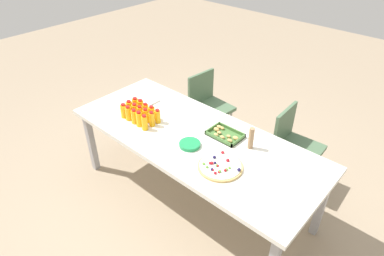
{
  "coord_description": "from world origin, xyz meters",
  "views": [
    {
      "loc": [
        1.56,
        -1.74,
        2.43
      ],
      "look_at": [
        -0.07,
        0.06,
        0.76
      ],
      "focal_mm": 31.19,
      "sensor_mm": 36.0,
      "label": 1
    }
  ],
  "objects_px": {
    "juice_bottle_5": "(129,108)",
    "snack_tray": "(225,135)",
    "juice_bottle_1": "(128,113)",
    "juice_bottle_3": "(139,119)",
    "juice_bottle_0": "(124,111)",
    "juice_bottle_11": "(141,107)",
    "juice_bottle_8": "(146,116)",
    "juice_bottle_2": "(134,117)",
    "party_table": "(193,141)",
    "juice_bottle_6": "(135,110)",
    "juice_bottle_12": "(146,110)",
    "napkin_stack": "(150,101)",
    "juice_bottle_4": "(145,123)",
    "fruit_pizza": "(220,166)",
    "cardboard_tube": "(251,138)",
    "plate_stack": "(190,144)",
    "juice_bottle_13": "(152,113)",
    "juice_bottle_9": "(152,119)",
    "juice_bottle_7": "(140,113)",
    "chair_far_left": "(208,102)",
    "juice_bottle_10": "(135,105)",
    "chair_far_right": "(293,142)"
  },
  "relations": [
    {
      "from": "juice_bottle_10",
      "to": "juice_bottle_11",
      "type": "relative_size",
      "value": 0.93
    },
    {
      "from": "juice_bottle_9",
      "to": "juice_bottle_12",
      "type": "distance_m",
      "value": 0.17
    },
    {
      "from": "juice_bottle_2",
      "to": "juice_bottle_6",
      "type": "height_order",
      "value": "juice_bottle_2"
    },
    {
      "from": "plate_stack",
      "to": "juice_bottle_13",
      "type": "bearing_deg",
      "value": 172.53
    },
    {
      "from": "plate_stack",
      "to": "juice_bottle_4",
      "type": "bearing_deg",
      "value": -169.12
    },
    {
      "from": "plate_stack",
      "to": "cardboard_tube",
      "type": "distance_m",
      "value": 0.5
    },
    {
      "from": "party_table",
      "to": "juice_bottle_11",
      "type": "height_order",
      "value": "juice_bottle_11"
    },
    {
      "from": "juice_bottle_5",
      "to": "juice_bottle_7",
      "type": "relative_size",
      "value": 1.0
    },
    {
      "from": "cardboard_tube",
      "to": "juice_bottle_1",
      "type": "bearing_deg",
      "value": -159.82
    },
    {
      "from": "juice_bottle_5",
      "to": "snack_tray",
      "type": "height_order",
      "value": "juice_bottle_5"
    },
    {
      "from": "chair_far_right",
      "to": "juice_bottle_9",
      "type": "xyz_separation_m",
      "value": [
        -0.94,
        -0.95,
        0.31
      ]
    },
    {
      "from": "juice_bottle_12",
      "to": "juice_bottle_13",
      "type": "xyz_separation_m",
      "value": [
        0.08,
        0.01,
        -0.0
      ]
    },
    {
      "from": "juice_bottle_5",
      "to": "plate_stack",
      "type": "xyz_separation_m",
      "value": [
        0.76,
        0.01,
        -0.05
      ]
    },
    {
      "from": "juice_bottle_9",
      "to": "juice_bottle_12",
      "type": "bearing_deg",
      "value": 156.71
    },
    {
      "from": "juice_bottle_2",
      "to": "juice_bottle_8",
      "type": "bearing_deg",
      "value": 49.46
    },
    {
      "from": "juice_bottle_13",
      "to": "cardboard_tube",
      "type": "relative_size",
      "value": 0.7
    },
    {
      "from": "juice_bottle_1",
      "to": "juice_bottle_3",
      "type": "bearing_deg",
      "value": 0.06
    },
    {
      "from": "juice_bottle_6",
      "to": "napkin_stack",
      "type": "distance_m",
      "value": 0.3
    },
    {
      "from": "juice_bottle_5",
      "to": "cardboard_tube",
      "type": "distance_m",
      "value": 1.19
    },
    {
      "from": "juice_bottle_1",
      "to": "snack_tray",
      "type": "height_order",
      "value": "juice_bottle_1"
    },
    {
      "from": "chair_far_left",
      "to": "juice_bottle_4",
      "type": "height_order",
      "value": "juice_bottle_4"
    },
    {
      "from": "juice_bottle_3",
      "to": "juice_bottle_9",
      "type": "relative_size",
      "value": 1.02
    },
    {
      "from": "snack_tray",
      "to": "juice_bottle_10",
      "type": "bearing_deg",
      "value": -165.03
    },
    {
      "from": "juice_bottle_3",
      "to": "juice_bottle_11",
      "type": "height_order",
      "value": "juice_bottle_11"
    },
    {
      "from": "juice_bottle_3",
      "to": "plate_stack",
      "type": "bearing_deg",
      "value": 8.57
    },
    {
      "from": "juice_bottle_2",
      "to": "juice_bottle_0",
      "type": "bearing_deg",
      "value": -179.42
    },
    {
      "from": "juice_bottle_4",
      "to": "juice_bottle_12",
      "type": "height_order",
      "value": "juice_bottle_4"
    },
    {
      "from": "fruit_pizza",
      "to": "cardboard_tube",
      "type": "distance_m",
      "value": 0.37
    },
    {
      "from": "chair_far_left",
      "to": "napkin_stack",
      "type": "xyz_separation_m",
      "value": [
        -0.19,
        -0.7,
        0.25
      ]
    },
    {
      "from": "snack_tray",
      "to": "chair_far_left",
      "type": "bearing_deg",
      "value": 137.81
    },
    {
      "from": "juice_bottle_6",
      "to": "party_table",
      "type": "bearing_deg",
      "value": 12.29
    },
    {
      "from": "juice_bottle_8",
      "to": "juice_bottle_3",
      "type": "bearing_deg",
      "value": -88.85
    },
    {
      "from": "juice_bottle_8",
      "to": "juice_bottle_11",
      "type": "bearing_deg",
      "value": 155.17
    },
    {
      "from": "juice_bottle_11",
      "to": "juice_bottle_12",
      "type": "bearing_deg",
      "value": -1.82
    },
    {
      "from": "snack_tray",
      "to": "cardboard_tube",
      "type": "height_order",
      "value": "cardboard_tube"
    },
    {
      "from": "juice_bottle_1",
      "to": "juice_bottle_13",
      "type": "height_order",
      "value": "juice_bottle_1"
    },
    {
      "from": "juice_bottle_2",
      "to": "juice_bottle_10",
      "type": "distance_m",
      "value": 0.22
    },
    {
      "from": "party_table",
      "to": "juice_bottle_1",
      "type": "height_order",
      "value": "juice_bottle_1"
    },
    {
      "from": "chair_far_right",
      "to": "juice_bottle_13",
      "type": "xyz_separation_m",
      "value": [
        -1.03,
        -0.87,
        0.31
      ]
    },
    {
      "from": "juice_bottle_12",
      "to": "party_table",
      "type": "bearing_deg",
      "value": 6.87
    },
    {
      "from": "juice_bottle_4",
      "to": "juice_bottle_11",
      "type": "relative_size",
      "value": 0.99
    },
    {
      "from": "chair_far_right",
      "to": "juice_bottle_6",
      "type": "height_order",
      "value": "juice_bottle_6"
    },
    {
      "from": "snack_tray",
      "to": "napkin_stack",
      "type": "distance_m",
      "value": 0.93
    },
    {
      "from": "juice_bottle_13",
      "to": "snack_tray",
      "type": "xyz_separation_m",
      "value": [
        0.67,
        0.23,
        -0.05
      ]
    },
    {
      "from": "juice_bottle_0",
      "to": "juice_bottle_11",
      "type": "height_order",
      "value": "juice_bottle_11"
    },
    {
      "from": "juice_bottle_3",
      "to": "juice_bottle_7",
      "type": "distance_m",
      "value": 0.11
    },
    {
      "from": "fruit_pizza",
      "to": "cardboard_tube",
      "type": "height_order",
      "value": "cardboard_tube"
    },
    {
      "from": "juice_bottle_5",
      "to": "snack_tray",
      "type": "bearing_deg",
      "value": 19.47
    },
    {
      "from": "juice_bottle_1",
      "to": "plate_stack",
      "type": "relative_size",
      "value": 0.81
    },
    {
      "from": "juice_bottle_12",
      "to": "fruit_pizza",
      "type": "distance_m",
      "value": 0.97
    }
  ]
}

